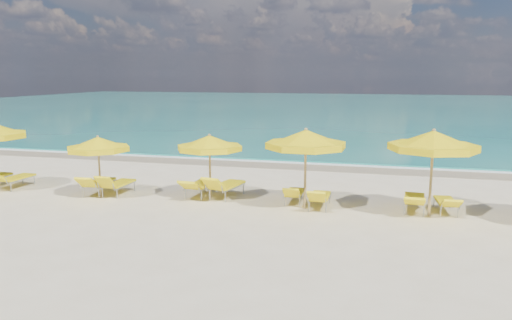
# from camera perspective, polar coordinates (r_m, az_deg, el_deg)

# --- Properties ---
(ground_plane) EXTENTS (120.00, 120.00, 0.00)m
(ground_plane) POSITION_cam_1_polar(r_m,az_deg,el_deg) (16.15, -1.39, -5.08)
(ground_plane) COLOR beige
(ocean) EXTENTS (120.00, 80.00, 0.30)m
(ocean) POSITION_cam_1_polar(r_m,az_deg,el_deg) (63.26, 11.05, 5.89)
(ocean) COLOR #14756B
(ocean) RESTS_ON ground
(wet_sand_band) EXTENTS (120.00, 2.60, 0.01)m
(wet_sand_band) POSITION_cam_1_polar(r_m,az_deg,el_deg) (23.18, 3.78, -0.51)
(wet_sand_band) COLOR tan
(wet_sand_band) RESTS_ON ground
(foam_line) EXTENTS (120.00, 1.20, 0.03)m
(foam_line) POSITION_cam_1_polar(r_m,az_deg,el_deg) (23.95, 4.16, -0.18)
(foam_line) COLOR white
(foam_line) RESTS_ON ground
(whitecap_near) EXTENTS (14.00, 0.36, 0.05)m
(whitecap_near) POSITION_cam_1_polar(r_m,az_deg,el_deg) (33.88, -3.01, 2.78)
(whitecap_near) COLOR white
(whitecap_near) RESTS_ON ground
(whitecap_far) EXTENTS (18.00, 0.30, 0.05)m
(whitecap_far) POSITION_cam_1_polar(r_m,az_deg,el_deg) (39.35, 20.19, 3.17)
(whitecap_far) COLOR white
(whitecap_far) RESTS_ON ground
(umbrella_2) EXTENTS (2.56, 2.56, 2.13)m
(umbrella_2) POSITION_cam_1_polar(r_m,az_deg,el_deg) (17.48, -17.60, 1.68)
(umbrella_2) COLOR tan
(umbrella_2) RESTS_ON ground
(umbrella_3) EXTENTS (2.39, 2.39, 2.21)m
(umbrella_3) POSITION_cam_1_polar(r_m,az_deg,el_deg) (16.50, -5.34, 1.89)
(umbrella_3) COLOR tan
(umbrella_3) RESTS_ON ground
(umbrella_4) EXTENTS (3.31, 3.31, 2.54)m
(umbrella_4) POSITION_cam_1_polar(r_m,az_deg,el_deg) (15.30, 5.71, 2.30)
(umbrella_4) COLOR tan
(umbrella_4) RESTS_ON ground
(umbrella_5) EXTENTS (2.73, 2.73, 2.61)m
(umbrella_5) POSITION_cam_1_polar(r_m,az_deg,el_deg) (15.30, 19.60, 2.00)
(umbrella_5) COLOR tan
(umbrella_5) RESTS_ON ground
(lounger_1_right) EXTENTS (0.65, 1.86, 0.75)m
(lounger_1_right) POSITION_cam_1_polar(r_m,az_deg,el_deg) (20.40, -25.75, -2.28)
(lounger_1_right) COLOR #A5A8AD
(lounger_1_right) RESTS_ON ground
(lounger_2_left) EXTENTS (0.81, 1.94, 0.82)m
(lounger_2_left) POSITION_cam_1_polar(r_m,az_deg,el_deg) (18.37, -17.52, -2.97)
(lounger_2_left) COLOR #A5A8AD
(lounger_2_left) RESTS_ON ground
(lounger_2_right) EXTENTS (0.63, 1.78, 0.87)m
(lounger_2_right) POSITION_cam_1_polar(r_m,az_deg,el_deg) (18.02, -15.47, -3.13)
(lounger_2_right) COLOR #A5A8AD
(lounger_2_right) RESTS_ON ground
(lounger_3_left) EXTENTS (0.72, 2.00, 0.78)m
(lounger_3_left) POSITION_cam_1_polar(r_m,az_deg,el_deg) (17.28, -6.37, -3.34)
(lounger_3_left) COLOR #A5A8AD
(lounger_3_left) RESTS_ON ground
(lounger_3_right) EXTENTS (1.01, 2.06, 0.91)m
(lounger_3_right) POSITION_cam_1_polar(r_m,az_deg,el_deg) (17.01, -3.41, -3.47)
(lounger_3_right) COLOR #A5A8AD
(lounger_3_right) RESTS_ON ground
(lounger_4_left) EXTENTS (0.61, 1.62, 0.71)m
(lounger_4_left) POSITION_cam_1_polar(r_m,az_deg,el_deg) (16.32, 4.42, -4.23)
(lounger_4_left) COLOR #A5A8AD
(lounger_4_left) RESTS_ON ground
(lounger_4_right) EXTENTS (0.61, 1.72, 0.77)m
(lounger_4_right) POSITION_cam_1_polar(r_m,az_deg,el_deg) (15.81, 7.29, -4.70)
(lounger_4_right) COLOR #A5A8AD
(lounger_4_right) RESTS_ON ground
(lounger_5_left) EXTENTS (0.70, 1.93, 0.72)m
(lounger_5_left) POSITION_cam_1_polar(r_m,az_deg,el_deg) (16.05, 17.63, -4.83)
(lounger_5_left) COLOR #A5A8AD
(lounger_5_left) RESTS_ON ground
(lounger_5_right) EXTENTS (0.69, 1.70, 0.67)m
(lounger_5_right) POSITION_cam_1_polar(r_m,az_deg,el_deg) (16.21, 20.88, -4.96)
(lounger_5_right) COLOR #A5A8AD
(lounger_5_right) RESTS_ON ground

